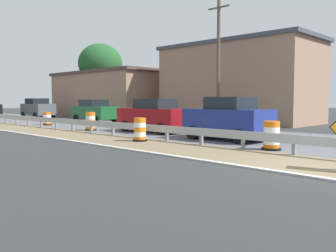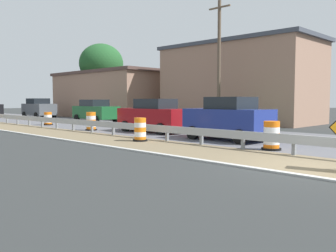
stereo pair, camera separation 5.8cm
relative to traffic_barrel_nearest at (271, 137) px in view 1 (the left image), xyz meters
The scene contains 17 objects.
ground_plane 3.63m from the traffic_barrel_nearest, 134.31° to the right, with size 160.00×160.00×0.00m, color #2B2D2D.
median_dirt_strip 3.35m from the traffic_barrel_nearest, 128.90° to the right, with size 3.27×120.00×0.01m, color #706047.
curb_near_edge 4.63m from the traffic_barrel_nearest, 145.97° to the right, with size 0.20×120.00×0.11m, color #ADADA8.
guardrail_median 0.70m from the traffic_barrel_nearest, 166.35° to the right, with size 0.18×52.88×0.71m.
traffic_barrel_nearest is the anchor object (origin of this frame).
traffic_barrel_close 5.95m from the traffic_barrel_nearest, 104.93° to the left, with size 0.67×0.67×1.07m.
traffic_barrel_mid 12.36m from the traffic_barrel_nearest, 89.01° to the left, with size 0.72×0.72×1.13m.
traffic_barrel_far 18.70m from the traffic_barrel_nearest, 88.13° to the left, with size 0.70×0.70×0.97m.
car_mid_far_lane 19.90m from the traffic_barrel_nearest, 74.87° to the left, with size 2.21×4.78×1.92m.
car_trailing_far_lane 3.56m from the traffic_barrel_nearest, 62.28° to the left, with size 2.22×4.08×2.02m.
car_distant_a 30.15m from the traffic_barrel_nearest, 79.98° to the left, with size 2.22×4.35×2.05m.
car_distant_b 8.93m from the traffic_barrel_nearest, 76.57° to the left, with size 1.99×4.64×1.95m.
roadside_shop_near 17.37m from the traffic_barrel_nearest, 37.53° to the left, with size 6.41×13.21×6.63m.
roadside_shop_far 28.37m from the traffic_barrel_nearest, 65.31° to the left, with size 7.15×14.20×4.94m.
utility_pole_near 13.14m from the traffic_barrel_nearest, 45.66° to the left, with size 0.24×1.80×8.90m.
bush_roadside 9.53m from the traffic_barrel_nearest, 38.81° to the left, with size 2.71×2.71×1.37m, color #337533.
tree_roadside 29.82m from the traffic_barrel_nearest, 67.18° to the left, with size 4.87×4.87×8.11m.
Camera 1 is at (-9.92, -4.08, 1.89)m, focal length 38.68 mm.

